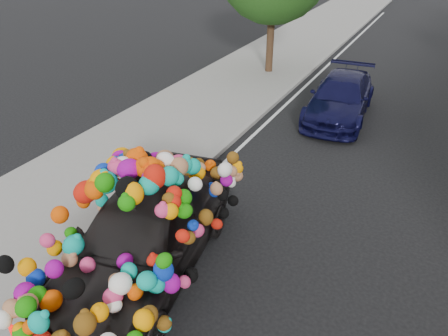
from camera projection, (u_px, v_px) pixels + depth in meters
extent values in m
plane|color=black|center=(263.00, 232.00, 8.72)|extent=(100.00, 100.00, 0.00)
cube|color=gray|center=(97.00, 178.00, 10.41)|extent=(4.00, 60.00, 0.12)
cube|color=gray|center=(165.00, 199.00, 9.62)|extent=(0.15, 60.00, 0.13)
cylinder|color=#332114|center=(270.00, 39.00, 16.86)|extent=(0.28, 0.28, 2.73)
imported|color=black|center=(145.00, 232.00, 7.44)|extent=(2.63, 4.93, 1.60)
cube|color=red|center=(18.00, 332.00, 5.67)|extent=(0.23, 0.10, 0.14)
imported|color=black|center=(340.00, 97.00, 13.51)|extent=(2.06, 4.40, 1.24)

